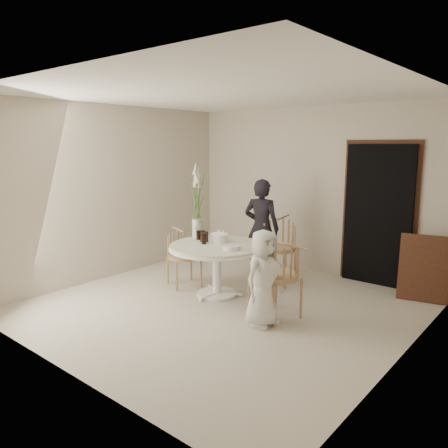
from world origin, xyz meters
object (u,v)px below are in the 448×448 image
Objects in this scene: chair_right at (283,270)px; flower_vase at (197,205)px; chair_far at (280,240)px; table at (217,253)px; girl at (261,228)px; boy at (264,278)px; birthday_cake at (219,238)px; chair_left at (181,249)px.

flower_vase reaches higher than chair_right.
table is at bearing -116.18° from chair_far.
girl reaches higher than table.
boy reaches higher than birthday_cake.
chair_left is 0.73× the size of boy.
boy is at bearing 111.34° from girl.
birthday_cake is (0.69, 0.08, 0.25)m from chair_left.
chair_right is 0.88× the size of flower_vase.
chair_right is at bearing -16.03° from boy.
girl reaches higher than chair_left.
chair_far is 1.78m from boy.
boy is 1.03× the size of flower_vase.
birthday_cake is 0.63m from flower_vase.
table is 0.77m from chair_left.
chair_left is (-1.05, -1.10, -0.10)m from chair_far.
boy is at bearing -21.79° from table.
chair_far is 1.61m from chair_right.
chair_right is 0.85× the size of boy.
table is 1.36× the size of chair_right.
flower_vase is at bearing 75.29° from boy.
flower_vase reaches higher than girl.
girl is at bearing -10.41° from chair_left.
chair_right is 0.62× the size of girl.
birthday_cake is (-1.26, 0.32, 0.16)m from chair_right.
girl is at bearing -122.24° from chair_right.
flower_vase reaches higher than boy.
table is 1.58× the size of chair_left.
flower_vase is at bearing -86.79° from chair_right.
chair_far is at bearing 76.16° from table.
birthday_cake is (-0.04, -0.99, 0.01)m from girl.
boy is at bearing -26.34° from birthday_cake.
chair_left is (-0.76, 0.05, -0.07)m from table.
flower_vase reaches higher than chair_far.
flower_vase is (-1.71, 0.34, 0.59)m from chair_right.
chair_right is 1.16× the size of chair_left.
boy is (-0.10, -0.26, -0.06)m from chair_right.
boy is at bearing -20.50° from flower_vase.
chair_far is 0.35m from girl.
girl reaches higher than birthday_cake.
birthday_cake is (-0.07, 0.14, 0.18)m from table.
birthday_cake is at bearing 73.60° from girl.
boy is 1.31m from birthday_cake.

